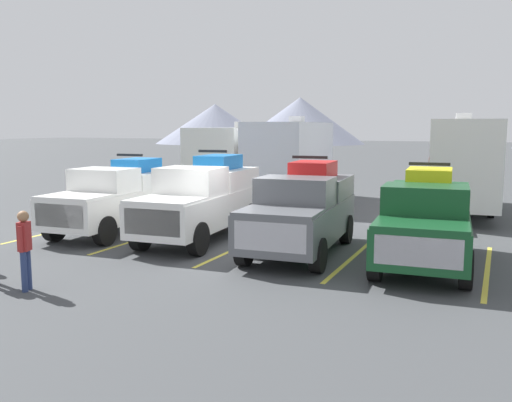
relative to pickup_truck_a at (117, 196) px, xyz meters
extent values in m
plane|color=#3F4244|center=(4.72, -1.17, -1.17)|extent=(240.00, 240.00, 0.00)
cube|color=white|center=(0.01, -0.19, -0.26)|extent=(2.35, 5.45, 0.95)
cube|color=white|center=(0.15, -2.10, 0.25)|extent=(2.00, 1.62, 0.08)
cube|color=white|center=(0.05, -0.67, 0.59)|extent=(1.95, 1.51, 0.76)
cube|color=slate|center=(0.09, -1.22, 0.63)|extent=(1.75, 0.34, 0.56)
cube|color=white|center=(-0.09, 1.24, 0.47)|extent=(2.11, 2.58, 0.51)
cube|color=silver|center=(0.21, -2.82, -0.21)|extent=(1.68, 0.18, 0.66)
cylinder|color=black|center=(1.05, -1.93, -0.73)|extent=(0.34, 0.89, 0.88)
cylinder|color=black|center=(-0.76, -2.06, -0.73)|extent=(0.34, 0.89, 0.88)
cylinder|color=black|center=(0.79, 1.68, -0.73)|extent=(0.34, 0.89, 0.88)
cylinder|color=black|center=(-1.02, 1.54, -0.73)|extent=(0.34, 0.89, 0.88)
cube|color=blue|center=(-0.09, 1.24, 0.95)|extent=(1.20, 1.64, 0.45)
cylinder|color=black|center=(0.39, 0.73, 0.94)|extent=(0.21, 0.45, 0.44)
cylinder|color=black|center=(-0.49, 0.67, 0.94)|extent=(0.21, 0.45, 0.44)
cylinder|color=black|center=(0.31, 1.81, 0.94)|extent=(0.21, 0.45, 0.44)
cylinder|color=black|center=(-0.57, 1.74, 0.94)|extent=(0.21, 0.45, 0.44)
cube|color=black|center=(-0.06, 0.80, 1.32)|extent=(0.99, 0.15, 0.08)
cube|color=white|center=(3.14, -0.07, -0.22)|extent=(2.34, 5.69, 0.98)
cube|color=white|center=(3.29, -2.06, 0.31)|extent=(1.97, 1.69, 0.08)
cube|color=white|center=(3.18, -0.56, 0.68)|extent=(1.92, 1.57, 0.82)
cube|color=slate|center=(3.22, -1.14, 0.72)|extent=(1.71, 0.36, 0.61)
cube|color=white|center=(3.03, 1.43, 0.59)|extent=(2.08, 2.69, 0.63)
cube|color=silver|center=(3.34, -2.81, -0.17)|extent=(1.64, 0.18, 0.69)
cylinder|color=black|center=(4.16, -1.89, -0.71)|extent=(0.35, 0.94, 0.92)
cylinder|color=black|center=(2.39, -2.02, -0.71)|extent=(0.35, 0.94, 0.92)
cylinder|color=black|center=(3.89, 1.88, -0.71)|extent=(0.35, 0.94, 0.92)
cylinder|color=black|center=(2.11, 1.75, -0.71)|extent=(0.35, 0.94, 0.92)
cube|color=blue|center=(3.03, 1.43, 1.13)|extent=(1.18, 1.71, 0.45)
cylinder|color=black|center=(3.50, 0.90, 1.12)|extent=(0.21, 0.45, 0.44)
cylinder|color=black|center=(2.64, 0.84, 1.12)|extent=(0.21, 0.45, 0.44)
cylinder|color=black|center=(3.42, 2.02, 1.12)|extent=(0.21, 0.45, 0.44)
cylinder|color=black|center=(2.55, 1.96, 1.12)|extent=(0.21, 0.45, 0.44)
cube|color=black|center=(3.06, 0.97, 1.50)|extent=(0.97, 0.15, 0.08)
cube|color=#595B60|center=(6.57, -0.51, -0.27)|extent=(2.42, 5.34, 0.97)
cube|color=#595B60|center=(6.71, -2.38, 0.26)|extent=(2.06, 1.60, 0.08)
cube|color=#595B60|center=(6.61, -0.98, 0.59)|extent=(2.01, 1.49, 0.75)
cube|color=slate|center=(6.64, -1.52, 0.63)|extent=(1.81, 0.34, 0.55)
cube|color=#595B60|center=(6.47, 0.89, 0.52)|extent=(2.17, 2.53, 0.60)
cube|color=silver|center=(6.76, -3.08, -0.22)|extent=(1.74, 0.19, 0.68)
cylinder|color=black|center=(7.64, -2.21, -0.75)|extent=(0.34, 0.86, 0.85)
cylinder|color=black|center=(5.76, -2.35, -0.75)|extent=(0.34, 0.86, 0.85)
cylinder|color=black|center=(7.38, 1.32, -0.75)|extent=(0.34, 0.86, 0.85)
cylinder|color=black|center=(5.50, 1.18, -0.75)|extent=(0.34, 0.86, 0.85)
cube|color=red|center=(6.47, 0.89, 1.04)|extent=(1.23, 1.61, 0.45)
cylinder|color=black|center=(6.96, 0.40, 1.04)|extent=(0.21, 0.45, 0.44)
cylinder|color=black|center=(6.05, 0.33, 1.04)|extent=(0.21, 0.45, 0.44)
cylinder|color=black|center=(6.89, 1.45, 1.04)|extent=(0.21, 0.45, 0.44)
cylinder|color=black|center=(5.97, 1.38, 1.04)|extent=(0.21, 0.45, 0.44)
cube|color=black|center=(6.50, 0.46, 1.42)|extent=(1.02, 0.15, 0.08)
cube|color=#144723|center=(9.85, -0.49, -0.30)|extent=(2.45, 5.37, 0.89)
cube|color=#144723|center=(9.99, -2.36, 0.19)|extent=(2.09, 1.61, 0.08)
cube|color=#144723|center=(9.88, -0.96, 0.52)|extent=(2.04, 1.50, 0.75)
cube|color=slate|center=(9.92, -1.50, 0.56)|extent=(1.83, 0.35, 0.55)
cube|color=#144723|center=(9.74, 0.92, 0.43)|extent=(2.20, 2.55, 0.57)
cube|color=silver|center=(10.04, -3.06, -0.25)|extent=(1.76, 0.19, 0.62)
cylinder|color=black|center=(10.93, -2.19, -0.74)|extent=(0.34, 0.87, 0.86)
cylinder|color=black|center=(9.03, -2.33, -0.74)|extent=(0.34, 0.87, 0.86)
cylinder|color=black|center=(10.67, 1.36, -0.74)|extent=(0.34, 0.87, 0.86)
cylinder|color=black|center=(8.77, 1.22, -0.74)|extent=(0.34, 0.87, 0.86)
cube|color=yellow|center=(9.74, 0.92, 0.94)|extent=(1.25, 1.62, 0.45)
cylinder|color=black|center=(10.25, 0.43, 0.93)|extent=(0.21, 0.45, 0.44)
cylinder|color=black|center=(9.32, 0.36, 0.93)|extent=(0.21, 0.45, 0.44)
cylinder|color=black|center=(10.17, 1.48, 0.93)|extent=(0.21, 0.45, 0.44)
cylinder|color=black|center=(9.24, 1.41, 0.93)|extent=(0.21, 0.45, 0.44)
cube|color=black|center=(9.78, 0.49, 1.31)|extent=(1.04, 0.16, 0.08)
cube|color=gold|center=(-1.89, -0.33, -1.17)|extent=(0.12, 5.50, 0.01)
cube|color=gold|center=(1.42, -0.33, -1.17)|extent=(0.12, 5.50, 0.01)
cube|color=gold|center=(4.72, -0.33, -1.17)|extent=(0.12, 5.50, 0.01)
cube|color=gold|center=(8.02, -0.33, -1.17)|extent=(0.12, 5.50, 0.01)
cube|color=gold|center=(11.33, -0.33, -1.17)|extent=(0.12, 5.50, 0.01)
cube|color=silver|center=(-0.39, 9.54, 0.79)|extent=(3.13, 6.99, 2.87)
cube|color=#595960|center=(-1.66, 9.43, 0.94)|extent=(0.62, 6.49, 0.24)
cube|color=silver|center=(-0.49, 10.56, 2.38)|extent=(0.66, 0.75, 0.30)
cube|color=#333333|center=(-0.03, 5.57, -0.85)|extent=(0.23, 1.21, 0.12)
cylinder|color=black|center=(0.83, 8.84, -0.79)|extent=(0.29, 0.78, 0.76)
cylinder|color=black|center=(-1.47, 8.63, -0.79)|extent=(0.29, 0.78, 0.76)
cylinder|color=black|center=(0.68, 10.46, -0.79)|extent=(0.29, 0.78, 0.76)
cylinder|color=black|center=(-1.62, 10.25, -0.79)|extent=(0.29, 0.78, 0.76)
cube|color=silver|center=(2.64, 9.17, 0.91)|extent=(3.18, 7.08, 3.11)
cube|color=brown|center=(1.35, 9.06, 1.07)|extent=(0.63, 6.57, 0.24)
cube|color=silver|center=(2.54, 10.20, 2.62)|extent=(0.66, 0.75, 0.30)
cube|color=#333333|center=(3.01, 5.15, -0.85)|extent=(0.23, 1.21, 0.12)
cylinder|color=black|center=(3.88, 8.46, -0.79)|extent=(0.29, 0.78, 0.76)
cylinder|color=black|center=(1.54, 8.24, -0.79)|extent=(0.29, 0.78, 0.76)
cylinder|color=black|center=(3.73, 10.10, -0.79)|extent=(0.29, 0.78, 0.76)
cylinder|color=black|center=(1.39, 9.89, -0.79)|extent=(0.29, 0.78, 0.76)
cube|color=white|center=(10.07, 8.93, 0.95)|extent=(3.07, 8.09, 3.18)
cube|color=brown|center=(8.89, 8.82, 1.11)|extent=(0.72, 7.56, 0.24)
cube|color=silver|center=(9.96, 10.11, 2.69)|extent=(0.66, 0.75, 0.30)
cube|color=#333333|center=(10.48, 4.39, -0.85)|extent=(0.23, 1.21, 0.12)
cylinder|color=black|center=(11.23, 8.08, -0.79)|extent=(0.29, 0.78, 0.76)
cylinder|color=black|center=(9.08, 7.88, -0.79)|extent=(0.29, 0.78, 0.76)
cylinder|color=black|center=(11.06, 9.97, -0.79)|extent=(0.29, 0.78, 0.76)
cylinder|color=black|center=(8.90, 9.77, -0.79)|extent=(0.29, 0.78, 0.76)
cylinder|color=navy|center=(2.43, -6.05, -0.74)|extent=(0.13, 0.13, 0.87)
cylinder|color=navy|center=(2.48, -6.21, -0.74)|extent=(0.13, 0.13, 0.87)
cube|color=maroon|center=(2.45, -6.13, 0.00)|extent=(0.27, 0.30, 0.61)
sphere|color=#9E704C|center=(2.45, -6.13, 0.43)|extent=(0.23, 0.23, 0.23)
cylinder|color=maroon|center=(2.41, -6.00, -0.03)|extent=(0.10, 0.10, 0.55)
cylinder|color=maroon|center=(2.50, -6.26, -0.03)|extent=(0.10, 0.10, 0.55)
cone|color=gray|center=(-42.72, 85.30, 2.85)|extent=(24.38, 24.38, 8.04)
cone|color=gray|center=(-25.77, 89.65, 3.45)|extent=(25.83, 25.83, 9.25)
camera|label=1|loc=(11.49, -14.32, 2.28)|focal=38.16mm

